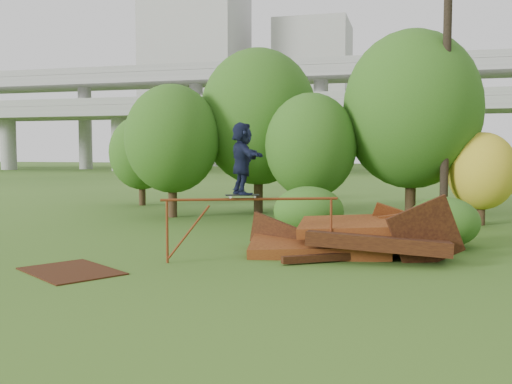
% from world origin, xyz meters
% --- Properties ---
extents(ground, '(240.00, 240.00, 0.00)m').
position_xyz_m(ground, '(0.00, 0.00, 0.00)').
color(ground, '#2D5116').
rests_on(ground, ground).
extents(scrap_pile, '(5.53, 3.15, 1.87)m').
position_xyz_m(scrap_pile, '(1.34, 2.89, 0.39)').
color(scrap_pile, '#48190D').
rests_on(scrap_pile, ground).
extents(grind_rail, '(3.89, 1.64, 1.49)m').
position_xyz_m(grind_rail, '(-0.81, 1.55, 1.18)').
color(grind_rail, maroon).
rests_on(grind_rail, ground).
extents(skateboard, '(0.81, 0.50, 0.08)m').
position_xyz_m(skateboard, '(-0.99, 1.48, 1.56)').
color(skateboard, black).
rests_on(skateboard, grind_rail).
extents(skater, '(1.31, 1.56, 1.68)m').
position_xyz_m(skater, '(-0.99, 1.48, 2.42)').
color(skater, '#141933').
rests_on(skater, skateboard).
extents(flat_plate, '(2.69, 2.50, 0.03)m').
position_xyz_m(flat_plate, '(-4.20, -0.64, 0.01)').
color(flat_plate, '#35190B').
rests_on(flat_plate, ground).
extents(tree_0, '(3.70, 3.70, 5.22)m').
position_xyz_m(tree_0, '(-6.23, 9.50, 3.08)').
color(tree_0, black).
rests_on(tree_0, ground).
extents(tree_1, '(4.94, 4.94, 6.88)m').
position_xyz_m(tree_1, '(-3.38, 11.91, 4.03)').
color(tree_1, black).
rests_on(tree_1, ground).
extents(tree_2, '(3.36, 3.36, 4.73)m').
position_xyz_m(tree_2, '(-0.75, 9.52, 2.79)').
color(tree_2, black).
rests_on(tree_2, ground).
extents(tree_3, '(5.09, 5.09, 7.06)m').
position_xyz_m(tree_3, '(2.82, 10.75, 4.13)').
color(tree_3, black).
rests_on(tree_3, ground).
extents(tree_4, '(2.36, 2.36, 3.26)m').
position_xyz_m(tree_4, '(5.23, 10.05, 1.90)').
color(tree_4, black).
rests_on(tree_4, ground).
extents(tree_6, '(3.09, 3.09, 4.32)m').
position_xyz_m(tree_6, '(-9.68, 13.79, 2.54)').
color(tree_6, black).
rests_on(tree_6, ground).
extents(shrub_left, '(2.18, 2.02, 1.51)m').
position_xyz_m(shrub_left, '(-0.22, 6.09, 0.76)').
color(shrub_left, '#2A5015').
rests_on(shrub_left, ground).
extents(shrub_right, '(1.93, 1.77, 1.37)m').
position_xyz_m(shrub_right, '(3.68, 4.77, 0.68)').
color(shrub_right, '#2A5015').
rests_on(shrub_right, ground).
extents(utility_pole, '(1.40, 0.28, 9.92)m').
position_xyz_m(utility_pole, '(3.92, 9.27, 5.03)').
color(utility_pole, black).
rests_on(utility_pole, ground).
extents(freeway_overpass, '(160.00, 15.00, 13.70)m').
position_xyz_m(freeway_overpass, '(0.00, 62.92, 10.32)').
color(freeway_overpass, gray).
rests_on(freeway_overpass, ground).
extents(building_left, '(18.00, 16.00, 35.00)m').
position_xyz_m(building_left, '(-38.00, 95.00, 17.50)').
color(building_left, '#9E9E99').
rests_on(building_left, ground).
extents(building_right, '(14.00, 14.00, 28.00)m').
position_xyz_m(building_right, '(-16.00, 102.00, 14.00)').
color(building_right, '#9E9E99').
rests_on(building_right, ground).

